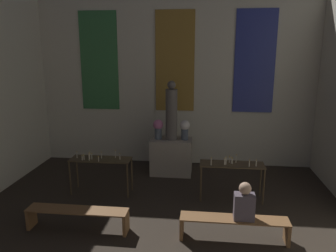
% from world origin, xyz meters
% --- Properties ---
extents(wall_back, '(8.23, 0.16, 5.08)m').
position_xyz_m(wall_back, '(0.00, 10.97, 2.56)').
color(wall_back, beige).
rests_on(wall_back, ground_plane).
extents(altar, '(1.12, 0.68, 0.99)m').
position_xyz_m(altar, '(0.00, 9.97, 0.50)').
color(altar, gray).
rests_on(altar, ground_plane).
extents(statue, '(0.32, 0.32, 1.59)m').
position_xyz_m(statue, '(0.00, 9.97, 1.73)').
color(statue, '#5B5651').
rests_on(statue, altar).
extents(flower_vase_left, '(0.27, 0.27, 0.54)m').
position_xyz_m(flower_vase_left, '(-0.36, 9.97, 1.30)').
color(flower_vase_left, '#4C5666').
rests_on(flower_vase_left, altar).
extents(flower_vase_right, '(0.27, 0.27, 0.54)m').
position_xyz_m(flower_vase_right, '(0.36, 9.97, 1.30)').
color(flower_vase_right, '#4C5666').
rests_on(flower_vase_right, altar).
extents(candle_rack_left, '(1.44, 0.50, 1.06)m').
position_xyz_m(candle_rack_left, '(-1.54, 8.53, 0.75)').
color(candle_rack_left, '#473823').
rests_on(candle_rack_left, ground_plane).
extents(candle_rack_right, '(1.44, 0.50, 1.05)m').
position_xyz_m(candle_rack_right, '(1.54, 8.53, 0.75)').
color(candle_rack_right, '#473823').
rests_on(candle_rack_right, ground_plane).
extents(pew_back_left, '(1.94, 0.36, 0.43)m').
position_xyz_m(pew_back_left, '(-1.47, 6.83, 0.31)').
color(pew_back_left, brown).
rests_on(pew_back_left, ground_plane).
extents(pew_back_right, '(1.94, 0.36, 0.43)m').
position_xyz_m(pew_back_right, '(1.47, 6.83, 0.31)').
color(pew_back_right, brown).
rests_on(pew_back_right, ground_plane).
extents(person_seated, '(0.36, 0.24, 0.70)m').
position_xyz_m(person_seated, '(1.63, 6.83, 0.74)').
color(person_seated, '#564C56').
rests_on(person_seated, pew_back_right).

